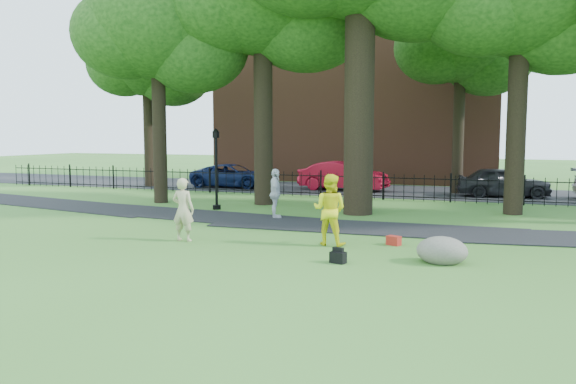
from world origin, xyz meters
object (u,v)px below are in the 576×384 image
at_px(man, 330,210).
at_px(boulder, 442,248).
at_px(lamppost, 216,170).
at_px(red_sedan, 343,176).
at_px(woman, 183,209).

bearing_deg(man, boulder, 162.84).
xyz_separation_m(man, lamppost, (-6.28, 5.43, 0.62)).
height_order(boulder, red_sedan, red_sedan).
relative_size(lamppost, red_sedan, 0.69).
distance_m(man, boulder, 3.36).
bearing_deg(woman, lamppost, -71.73).
relative_size(man, boulder, 1.64).
height_order(woman, lamppost, lamppost).
xyz_separation_m(lamppost, red_sedan, (2.82, 9.15, -0.81)).
height_order(boulder, lamppost, lamppost).
bearing_deg(lamppost, boulder, -32.37).
xyz_separation_m(boulder, red_sedan, (-6.54, 15.76, 0.43)).
relative_size(boulder, red_sedan, 0.25).
distance_m(man, lamppost, 8.32).
height_order(woman, man, man).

